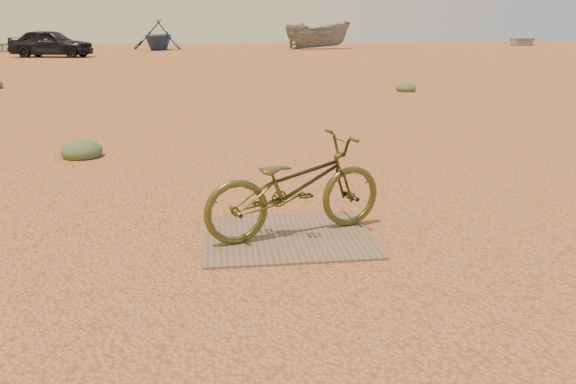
{
  "coord_description": "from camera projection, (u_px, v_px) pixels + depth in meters",
  "views": [
    {
      "loc": [
        -1.17,
        -4.29,
        1.9
      ],
      "look_at": [
        -0.55,
        0.55,
        0.44
      ],
      "focal_mm": 35.0,
      "sensor_mm": 36.0,
      "label": 1
    }
  ],
  "objects": [
    {
      "name": "kale_b",
      "position": [
        406.0,
        91.0,
        16.72
      ],
      "size": [
        0.59,
        0.59,
        0.33
      ],
      "primitive_type": "ellipsoid",
      "color": "#566A48",
      "rests_on": "ground"
    },
    {
      "name": "boat_far_right",
      "position": [
        522.0,
        40.0,
        54.03
      ],
      "size": [
        5.83,
        6.2,
        1.04
      ],
      "primitive_type": "imported",
      "rotation": [
        0.0,
        0.0,
        -0.61
      ],
      "color": "beige",
      "rests_on": "ground"
    },
    {
      "name": "ground",
      "position": [
        360.0,
        258.0,
        4.77
      ],
      "size": [
        120.0,
        120.0,
        0.0
      ],
      "primitive_type": "plane",
      "color": "tan",
      "rests_on": "ground"
    },
    {
      "name": "kale_a",
      "position": [
        82.0,
        157.0,
        8.42
      ],
      "size": [
        0.6,
        0.6,
        0.33
      ],
      "primitive_type": "ellipsoid",
      "color": "#566A48",
      "rests_on": "ground"
    },
    {
      "name": "boat_mid_right",
      "position": [
        318.0,
        35.0,
        45.42
      ],
      "size": [
        5.85,
        3.03,
        2.16
      ],
      "primitive_type": "imported",
      "rotation": [
        0.0,
        0.0,
        1.74
      ],
      "color": "slate",
      "rests_on": "ground"
    },
    {
      "name": "plywood_board",
      "position": [
        288.0,
        236.0,
        5.22
      ],
      "size": [
        1.56,
        1.26,
        0.02
      ],
      "primitive_type": "cube",
      "color": "#745D4B",
      "rests_on": "ground"
    },
    {
      "name": "bicycle",
      "position": [
        295.0,
        187.0,
        5.13
      ],
      "size": [
        1.85,
        1.1,
        0.92
      ],
      "primitive_type": "imported",
      "rotation": [
        0.0,
        0.0,
        1.87
      ],
      "color": "#494B1E",
      "rests_on": "plywood_board"
    },
    {
      "name": "car",
      "position": [
        51.0,
        43.0,
        34.08
      ],
      "size": [
        5.13,
        2.83,
        1.65
      ],
      "primitive_type": "imported",
      "rotation": [
        0.0,
        0.0,
        1.38
      ],
      "color": "black",
      "rests_on": "ground"
    },
    {
      "name": "boat_far_left",
      "position": [
        158.0,
        35.0,
        43.52
      ],
      "size": [
        4.63,
        5.08,
        2.29
      ],
      "primitive_type": "imported",
      "rotation": [
        0.0,
        0.0,
        -0.22
      ],
      "color": "#314A6E",
      "rests_on": "ground"
    }
  ]
}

